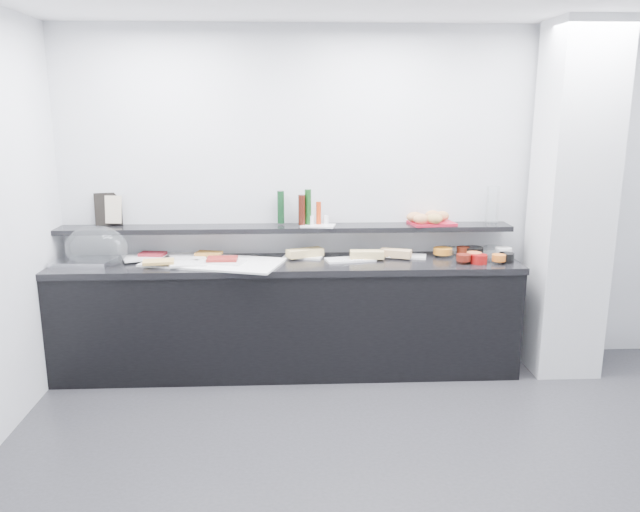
{
  "coord_description": "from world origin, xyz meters",
  "views": [
    {
      "loc": [
        -0.66,
        -3.02,
        2.05
      ],
      "look_at": [
        -0.45,
        1.45,
        1.0
      ],
      "focal_mm": 35.0,
      "sensor_mm": 36.0,
      "label": 1
    }
  ],
  "objects_px": {
    "cloche_base": "(84,262)",
    "carafe": "(492,205)",
    "framed_print": "(108,209)",
    "sandwich_plate_mid": "(350,260)",
    "condiment_tray": "(318,226)",
    "bread_tray": "(432,223)"
  },
  "relations": [
    {
      "from": "sandwich_plate_mid",
      "to": "framed_print",
      "type": "bearing_deg",
      "value": 161.1
    },
    {
      "from": "sandwich_plate_mid",
      "to": "cloche_base",
      "type": "bearing_deg",
      "value": 169.83
    },
    {
      "from": "cloche_base",
      "to": "condiment_tray",
      "type": "xyz_separation_m",
      "value": [
        1.8,
        0.17,
        0.24
      ]
    },
    {
      "from": "cloche_base",
      "to": "framed_print",
      "type": "xyz_separation_m",
      "value": [
        0.13,
        0.3,
        0.36
      ]
    },
    {
      "from": "cloche_base",
      "to": "framed_print",
      "type": "distance_m",
      "value": 0.48
    },
    {
      "from": "sandwich_plate_mid",
      "to": "condiment_tray",
      "type": "height_order",
      "value": "condiment_tray"
    },
    {
      "from": "bread_tray",
      "to": "carafe",
      "type": "distance_m",
      "value": 0.51
    },
    {
      "from": "framed_print",
      "to": "bread_tray",
      "type": "distance_m",
      "value": 2.59
    },
    {
      "from": "framed_print",
      "to": "bread_tray",
      "type": "relative_size",
      "value": 0.75
    },
    {
      "from": "cloche_base",
      "to": "framed_print",
      "type": "relative_size",
      "value": 1.64
    },
    {
      "from": "bread_tray",
      "to": "carafe",
      "type": "height_order",
      "value": "carafe"
    },
    {
      "from": "framed_print",
      "to": "carafe",
      "type": "height_order",
      "value": "carafe"
    },
    {
      "from": "condiment_tray",
      "to": "carafe",
      "type": "distance_m",
      "value": 1.42
    },
    {
      "from": "sandwich_plate_mid",
      "to": "bread_tray",
      "type": "distance_m",
      "value": 0.74
    },
    {
      "from": "cloche_base",
      "to": "carafe",
      "type": "xyz_separation_m",
      "value": [
        3.21,
        0.23,
        0.38
      ]
    },
    {
      "from": "framed_print",
      "to": "condiment_tray",
      "type": "bearing_deg",
      "value": -18.56
    },
    {
      "from": "sandwich_plate_mid",
      "to": "condiment_tray",
      "type": "distance_m",
      "value": 0.37
    },
    {
      "from": "framed_print",
      "to": "sandwich_plate_mid",
      "type": "bearing_deg",
      "value": -21.88
    },
    {
      "from": "bread_tray",
      "to": "condiment_tray",
      "type": "bearing_deg",
      "value": 173.5
    },
    {
      "from": "framed_print",
      "to": "cloche_base",
      "type": "bearing_deg",
      "value": -127.93
    },
    {
      "from": "cloche_base",
      "to": "carafe",
      "type": "distance_m",
      "value": 3.24
    },
    {
      "from": "framed_print",
      "to": "condiment_tray",
      "type": "xyz_separation_m",
      "value": [
        1.67,
        -0.13,
        -0.12
      ]
    }
  ]
}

